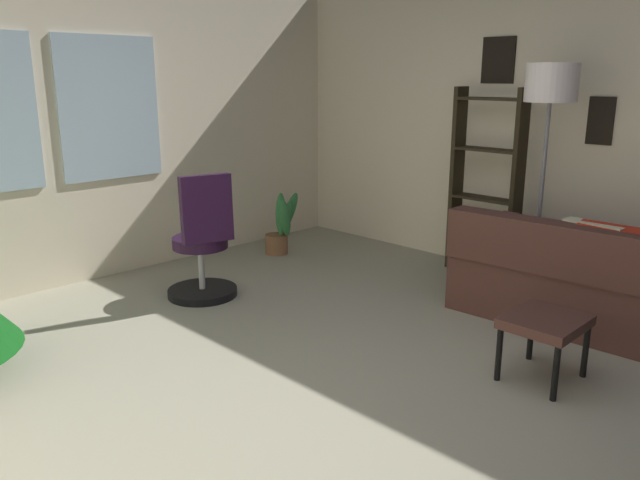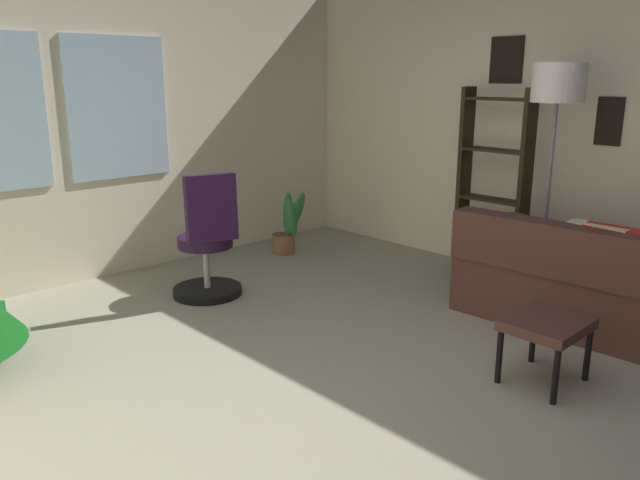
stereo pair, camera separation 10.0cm
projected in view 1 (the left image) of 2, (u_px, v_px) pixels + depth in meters
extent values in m
cube|color=#A8A48B|center=(373.00, 404.00, 3.49)|extent=(5.31, 6.18, 0.10)
cube|color=beige|center=(93.00, 125.00, 5.28)|extent=(5.31, 0.10, 2.67)
cube|color=silver|center=(110.00, 108.00, 5.29)|extent=(0.90, 0.03, 1.20)
cube|color=beige|center=(594.00, 127.00, 4.99)|extent=(0.10, 6.18, 2.67)
cube|color=black|center=(601.00, 121.00, 4.89)|extent=(0.02, 0.20, 0.37)
cube|color=black|center=(498.00, 60.00, 5.40)|extent=(0.02, 0.31, 0.39)
cube|color=#4E2E26|center=(596.00, 296.00, 4.45)|extent=(0.98, 1.96, 0.43)
cube|color=#4E2E26|center=(583.00, 254.00, 4.09)|extent=(0.28, 1.93, 0.36)
cube|color=#4E2E26|center=(485.00, 233.00, 4.95)|extent=(0.90, 0.18, 0.20)
cube|color=red|center=(608.00, 255.00, 4.09)|extent=(0.17, 0.40, 0.41)
cube|color=beige|center=(591.00, 252.00, 4.16)|extent=(0.16, 0.41, 0.40)
cube|color=#4E2E26|center=(545.00, 322.00, 3.60)|extent=(0.46, 0.40, 0.06)
cylinder|color=black|center=(556.00, 373.00, 3.39)|extent=(0.04, 0.04, 0.33)
cylinder|color=black|center=(585.00, 351.00, 3.67)|extent=(0.04, 0.04, 0.33)
cylinder|color=black|center=(499.00, 354.00, 3.63)|extent=(0.04, 0.04, 0.33)
cylinder|color=black|center=(531.00, 335.00, 3.90)|extent=(0.04, 0.04, 0.33)
cylinder|color=black|center=(203.00, 292.00, 5.07)|extent=(0.56, 0.56, 0.06)
cylinder|color=#B2B2B7|center=(201.00, 265.00, 5.01)|extent=(0.05, 0.05, 0.39)
cylinder|color=black|center=(200.00, 242.00, 4.96)|extent=(0.44, 0.44, 0.09)
cube|color=black|center=(207.00, 209.00, 4.72)|extent=(0.41, 0.20, 0.52)
cube|color=black|center=(517.00, 187.00, 5.26)|extent=(0.18, 0.04, 1.65)
cube|color=black|center=(456.00, 179.00, 5.67)|extent=(0.18, 0.04, 1.65)
cube|color=black|center=(481.00, 246.00, 5.62)|extent=(0.18, 0.56, 0.02)
cube|color=black|center=(485.00, 199.00, 5.51)|extent=(0.18, 0.56, 0.02)
cube|color=black|center=(488.00, 150.00, 5.39)|extent=(0.18, 0.56, 0.02)
cube|color=black|center=(492.00, 99.00, 5.28)|extent=(0.18, 0.56, 0.02)
cube|color=maroon|center=(504.00, 238.00, 5.45)|extent=(0.17, 0.06, 0.19)
cube|color=navy|center=(497.00, 237.00, 5.51)|extent=(0.14, 0.07, 0.17)
cube|color=beige|center=(489.00, 237.00, 5.57)|extent=(0.14, 0.05, 0.14)
cube|color=#317135|center=(483.00, 233.00, 5.59)|extent=(0.16, 0.04, 0.21)
cube|color=#752C68|center=(475.00, 233.00, 5.65)|extent=(0.16, 0.07, 0.18)
cube|color=#B66F1E|center=(469.00, 233.00, 5.69)|extent=(0.17, 0.04, 0.16)
cube|color=#4A555F|center=(463.00, 231.00, 5.75)|extent=(0.14, 0.06, 0.17)
cylinder|color=slate|center=(532.00, 297.00, 5.00)|extent=(0.28, 0.28, 0.03)
cylinder|color=slate|center=(541.00, 202.00, 4.80)|extent=(0.03, 0.03, 1.52)
cylinder|color=white|center=(552.00, 83.00, 4.57)|extent=(0.38, 0.38, 0.28)
cylinder|color=#8E5D3E|center=(277.00, 244.00, 6.25)|extent=(0.23, 0.23, 0.20)
ellipsoid|color=#327B3F|center=(281.00, 213.00, 6.22)|extent=(0.13, 0.11, 0.42)
ellipsoid|color=#327B3F|center=(289.00, 212.00, 6.25)|extent=(0.19, 0.25, 0.45)
ellipsoid|color=#327B3F|center=(285.00, 218.00, 6.15)|extent=(0.24, 0.18, 0.39)
ellipsoid|color=#327B3F|center=(285.00, 218.00, 6.03)|extent=(0.23, 0.19, 0.43)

